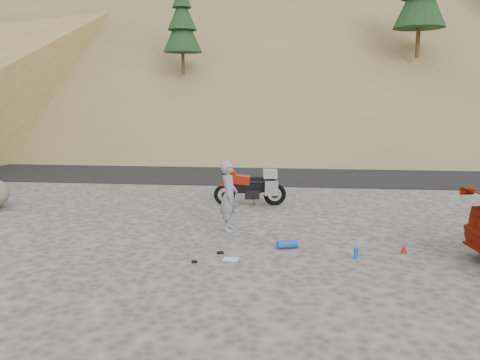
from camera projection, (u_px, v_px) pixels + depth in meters
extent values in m
plane|color=#44423F|center=(225.00, 232.00, 10.99)|extent=(140.00, 140.00, 0.00)
cube|color=black|center=(253.00, 171.00, 19.80)|extent=(120.00, 7.00, 0.05)
cube|color=brown|center=(295.00, 35.00, 38.72)|extent=(110.00, 51.90, 46.72)
cube|color=brown|center=(295.00, 32.00, 38.67)|extent=(110.00, 43.28, 36.46)
cube|color=brown|center=(293.00, 5.00, 57.22)|extent=(120.00, 40.00, 30.00)
cylinder|color=#3B2815|center=(183.00, 61.00, 24.20)|extent=(0.17, 0.17, 1.40)
cone|color=black|center=(182.00, 30.00, 23.92)|extent=(2.00, 2.00, 2.25)
cone|color=black|center=(182.00, 12.00, 23.76)|extent=(1.50, 1.50, 1.76)
cylinder|color=#3B2815|center=(418.00, 39.00, 23.83)|extent=(0.22, 0.22, 1.82)
torus|color=black|center=(225.00, 195.00, 13.55)|extent=(0.63, 0.19, 0.62)
cylinder|color=black|center=(225.00, 195.00, 13.55)|extent=(0.19, 0.08, 0.19)
torus|color=black|center=(275.00, 195.00, 13.58)|extent=(0.67, 0.21, 0.66)
cylinder|color=black|center=(275.00, 195.00, 13.58)|extent=(0.21, 0.10, 0.21)
cylinder|color=black|center=(227.00, 183.00, 13.48)|extent=(0.36, 0.10, 0.76)
cylinder|color=black|center=(232.00, 171.00, 13.42)|extent=(0.11, 0.59, 0.04)
cube|color=black|center=(249.00, 188.00, 13.52)|extent=(1.15, 0.36, 0.28)
cube|color=black|center=(252.00, 194.00, 13.56)|extent=(0.45, 0.33, 0.26)
cube|color=maroon|center=(241.00, 180.00, 13.48)|extent=(0.52, 0.34, 0.29)
cube|color=maroon|center=(233.00, 176.00, 13.45)|extent=(0.32, 0.35, 0.33)
cube|color=silver|center=(230.00, 167.00, 13.40)|extent=(0.14, 0.29, 0.24)
cube|color=black|center=(257.00, 179.00, 13.48)|extent=(0.54, 0.27, 0.11)
cube|color=black|center=(269.00, 180.00, 13.50)|extent=(0.35, 0.21, 0.09)
cube|color=#B4B3B8|center=(271.00, 188.00, 13.29)|extent=(0.39, 0.16, 0.42)
cube|color=#B4B3B8|center=(270.00, 185.00, 13.77)|extent=(0.39, 0.16, 0.42)
cube|color=gray|center=(270.00, 174.00, 13.46)|extent=(0.43, 0.37, 0.25)
cube|color=maroon|center=(224.00, 185.00, 13.49)|extent=(0.29, 0.15, 0.04)
cylinder|color=black|center=(254.00, 201.00, 13.42)|extent=(0.05, 0.20, 0.34)
cylinder|color=#B4B3B8|center=(269.00, 193.00, 13.43)|extent=(0.44, 0.14, 0.12)
imported|color=gray|center=(229.00, 230.00, 11.11)|extent=(0.41, 0.62, 1.66)
cylinder|color=#184A90|center=(287.00, 244.00, 9.78)|extent=(0.47, 0.30, 0.17)
cylinder|color=#184A90|center=(356.00, 253.00, 9.14)|extent=(0.10, 0.10, 0.23)
cone|color=#B00B18|center=(404.00, 249.00, 9.49)|extent=(0.17, 0.17, 0.18)
cube|color=black|center=(220.00, 253.00, 9.47)|extent=(0.15, 0.12, 0.04)
cube|color=black|center=(194.00, 262.00, 8.96)|extent=(0.12, 0.11, 0.04)
cube|color=#9BCFF0|center=(231.00, 259.00, 9.13)|extent=(0.32, 0.26, 0.01)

